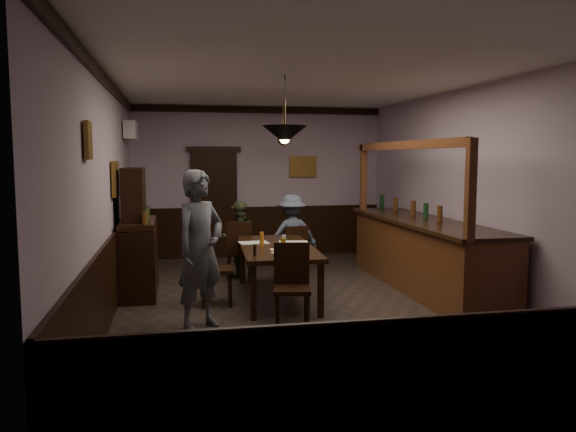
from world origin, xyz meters
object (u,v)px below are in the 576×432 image
object	(u,v)px
chair_side	(210,264)
person_seated_left	(239,239)
pendant_brass_mid	(285,138)
chair_far_right	(295,249)
pendant_brass_far	(283,140)
soda_can	(283,243)
bar_counter	(424,252)
chair_near	(292,281)
sideboard	(138,244)
dining_table	(277,251)
person_standing	(200,250)
coffee_cup	(307,248)
person_seated_right	(292,235)
pendant_iron	(285,135)
chair_far_left	(239,248)

from	to	relation	value
chair_side	person_seated_left	distance (m)	1.82
chair_side	pendant_brass_mid	xyz separation A→B (m)	(1.32, 1.43, 1.74)
chair_far_right	pendant_brass_far	xyz separation A→B (m)	(0.04, 1.26, 1.82)
chair_far_right	soda_can	bearing A→B (deg)	64.37
soda_can	bar_counter	bearing A→B (deg)	5.36
chair_near	sideboard	bearing A→B (deg)	143.83
dining_table	person_standing	size ratio (longest dim) A/B	1.22
chair_side	coffee_cup	bearing A→B (deg)	-102.79
person_seated_right	sideboard	xyz separation A→B (m)	(-2.47, -0.86, 0.05)
chair_far_right	pendant_iron	xyz separation A→B (m)	(-0.58, -2.05, 1.79)
person_seated_right	bar_counter	distance (m)	2.24
coffee_cup	soda_can	distance (m)	0.49
chair_side	soda_can	bearing A→B (deg)	-83.22
chair_near	person_seated_left	world-z (taller)	person_seated_left
chair_side	person_standing	size ratio (longest dim) A/B	0.55
person_standing	person_seated_right	distance (m)	3.19
person_standing	pendant_brass_mid	world-z (taller)	pendant_brass_mid
chair_far_left	chair_near	xyz separation A→B (m)	(0.32, -2.61, 0.01)
chair_side	pendant_brass_far	size ratio (longest dim) A/B	1.26
chair_far_left	person_seated_right	size ratio (longest dim) A/B	0.71
bar_counter	chair_near	bearing A→B (deg)	-148.50
person_standing	coffee_cup	size ratio (longest dim) A/B	23.17
pendant_brass_mid	pendant_brass_far	distance (m)	1.24
dining_table	person_seated_left	world-z (taller)	person_seated_left
person_seated_right	pendant_brass_far	size ratio (longest dim) A/B	1.69
chair_near	person_standing	distance (m)	1.13
pendant_iron	chair_side	bearing A→B (deg)	143.98
pendant_iron	pendant_brass_far	xyz separation A→B (m)	(0.62, 3.31, 0.03)
chair_far_left	pendant_brass_mid	distance (m)	1.93
person_seated_right	coffee_cup	distance (m)	2.06
chair_near	pendant_brass_far	world-z (taller)	pendant_brass_far
chair_side	coffee_cup	xyz separation A→B (m)	(1.25, -0.37, 0.24)
person_seated_left	soda_can	size ratio (longest dim) A/B	10.58
person_seated_right	bar_counter	bearing A→B (deg)	136.39
coffee_cup	person_standing	bearing A→B (deg)	-151.55
person_standing	sideboard	world-z (taller)	person_standing
chair_far_left	pendant_brass_far	world-z (taller)	pendant_brass_far
person_seated_left	bar_counter	distance (m)	3.01
person_seated_right	pendant_brass_far	xyz separation A→B (m)	(0.04, 0.99, 1.61)
soda_can	person_seated_right	bearing A→B (deg)	73.81
dining_table	pendant_brass_mid	world-z (taller)	pendant_brass_mid
bar_counter	person_seated_left	bearing A→B (deg)	150.97
chair_side	pendant_iron	xyz separation A→B (m)	(0.90, -0.65, 1.71)
chair_near	chair_side	distance (m)	1.47
chair_side	sideboard	size ratio (longest dim) A/B	0.55
chair_far_right	pendant_brass_mid	distance (m)	1.82
coffee_cup	soda_can	xyz separation A→B (m)	(-0.24, 0.42, 0.01)
dining_table	person_seated_left	bearing A→B (deg)	102.92
person_seated_left	person_seated_right	bearing A→B (deg)	162.97
person_seated_right	pendant_iron	world-z (taller)	pendant_iron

